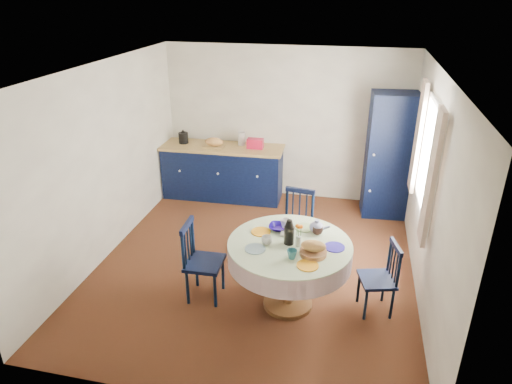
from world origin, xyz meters
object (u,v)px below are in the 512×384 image
Objects in this scene: chair_far at (296,226)px; chair_left at (201,261)px; kitchen_counter at (223,171)px; dining_table at (290,253)px; mug_b at (292,254)px; cobalt_bowl at (279,227)px; chair_right at (380,278)px; mug_a at (267,240)px; pantry_cabinet at (389,156)px; mug_d at (285,223)px; mug_c at (317,230)px.

chair_left is at bearing -124.24° from chair_far.
kitchen_counter is 3.09m from dining_table.
cobalt_bowl is at bearing 112.64° from mug_b.
chair_far reaches higher than chair_right.
chair_right is at bearing 24.40° from mug_b.
kitchen_counter is 3.05m from mug_a.
cobalt_bowl is (-0.18, 0.28, 0.15)m from dining_table.
pantry_cabinet is 3.43m from chair_left.
chair_left is at bearing 167.37° from mug_b.
chair_far is 8.56× the size of mug_d.
chair_left is 0.85m from mug_a.
chair_far is at bearing -43.70° from chair_left.
mug_a is (-0.25, -0.07, 0.17)m from dining_table.
mug_d is (-0.17, 0.63, 0.00)m from mug_b.
chair_far is 0.89m from mug_c.
kitchen_counter is 2.71m from pantry_cabinet.
pantry_cabinet reaches higher than dining_table.
chair_left reaches higher than cobalt_bowl.
chair_left is at bearing 178.61° from mug_a.
kitchen_counter is 2.78m from cobalt_bowl.
kitchen_counter reaches higher than chair_far.
dining_table reaches higher than chair_left.
chair_far is (1.48, -1.66, 0.02)m from kitchen_counter.
kitchen_counter is 2.76m from chair_left.
dining_table is 0.36m from cobalt_bowl.
mug_b is at bearing -114.99° from pantry_cabinet.
pantry_cabinet is at bearing 70.11° from mug_c.
chair_right is at bearing -31.83° from chair_far.
mug_b is (1.07, -0.24, 0.38)m from chair_left.
mug_c is at bearing -58.21° from chair_far.
mug_c is (0.51, 0.33, 0.00)m from mug_a.
mug_b is 0.65m from mug_d.
pantry_cabinet is 2.03× the size of chair_left.
cobalt_bowl is (-0.44, 0.01, -0.02)m from mug_c.
chair_left is (0.54, -2.71, 0.01)m from kitchen_counter.
mug_a is (-1.23, -0.20, 0.43)m from chair_right.
mug_c is at bearing -77.95° from chair_left.
mug_d is at bearing -68.44° from chair_left.
kitchen_counter reaches higher than dining_table.
dining_table is 1.59× the size of chair_right.
mug_c is at bearing 69.76° from mug_b.
mug_a is 0.38m from mug_b.
pantry_cabinet reaches higher than chair_right.
chair_right is 7.59× the size of mug_d.
mug_d reaches higher than chair_right.
dining_table is 0.40m from mug_d.
kitchen_counter reaches higher than mug_a.
chair_far is at bearing -50.10° from kitchen_counter.
dining_table is at bearing 101.02° from mug_b.
mug_a is at bearing -93.19° from chair_left.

